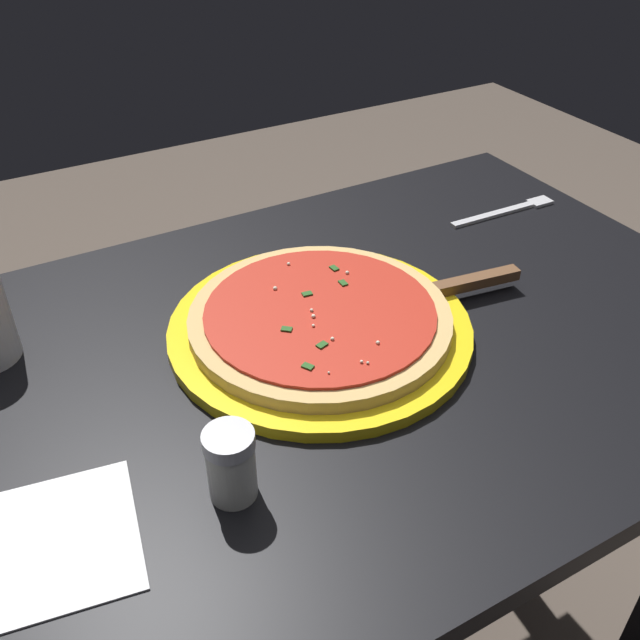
{
  "coord_description": "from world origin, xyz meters",
  "views": [
    {
      "loc": [
        -0.35,
        -0.55,
        1.28
      ],
      "look_at": [
        -0.02,
        0.02,
        0.8
      ],
      "focal_mm": 39.41,
      "sensor_mm": 36.0,
      "label": 1
    }
  ],
  "objects_px": {
    "fork": "(508,210)",
    "pizza_server": "(446,291)",
    "napkin_folded_right": "(46,545)",
    "serving_plate": "(320,329)",
    "pizza": "(320,317)",
    "parmesan_shaker": "(231,464)"
  },
  "relations": [
    {
      "from": "pizza",
      "to": "napkin_folded_right",
      "type": "xyz_separation_m",
      "value": [
        -0.35,
        -0.14,
        -0.02
      ]
    },
    {
      "from": "fork",
      "to": "parmesan_shaker",
      "type": "xyz_separation_m",
      "value": [
        -0.59,
        -0.3,
        0.04
      ]
    },
    {
      "from": "serving_plate",
      "to": "fork",
      "type": "xyz_separation_m",
      "value": [
        0.4,
        0.13,
        -0.0
      ]
    },
    {
      "from": "pizza",
      "to": "parmesan_shaker",
      "type": "xyz_separation_m",
      "value": [
        -0.18,
        -0.17,
        0.01
      ]
    },
    {
      "from": "fork",
      "to": "pizza",
      "type": "bearing_deg",
      "value": -162.4
    },
    {
      "from": "parmesan_shaker",
      "to": "pizza",
      "type": "bearing_deg",
      "value": 42.57
    },
    {
      "from": "pizza",
      "to": "napkin_folded_right",
      "type": "distance_m",
      "value": 0.38
    },
    {
      "from": "pizza_server",
      "to": "parmesan_shaker",
      "type": "bearing_deg",
      "value": -157.36
    },
    {
      "from": "napkin_folded_right",
      "to": "fork",
      "type": "relative_size",
      "value": 0.82
    },
    {
      "from": "serving_plate",
      "to": "pizza_server",
      "type": "height_order",
      "value": "pizza_server"
    },
    {
      "from": "fork",
      "to": "pizza_server",
      "type": "bearing_deg",
      "value": -147.5
    },
    {
      "from": "serving_plate",
      "to": "pizza_server",
      "type": "relative_size",
      "value": 1.59
    },
    {
      "from": "pizza_server",
      "to": "parmesan_shaker",
      "type": "xyz_separation_m",
      "value": [
        -0.35,
        -0.15,
        0.02
      ]
    },
    {
      "from": "pizza",
      "to": "pizza_server",
      "type": "relative_size",
      "value": 1.37
    },
    {
      "from": "pizza",
      "to": "napkin_folded_right",
      "type": "relative_size",
      "value": 2.0
    },
    {
      "from": "serving_plate",
      "to": "pizza",
      "type": "xyz_separation_m",
      "value": [
        -0.0,
        -0.0,
        0.02
      ]
    },
    {
      "from": "pizza_server",
      "to": "napkin_folded_right",
      "type": "relative_size",
      "value": 1.46
    },
    {
      "from": "napkin_folded_right",
      "to": "parmesan_shaker",
      "type": "bearing_deg",
      "value": -8.89
    },
    {
      "from": "napkin_folded_right",
      "to": "fork",
      "type": "bearing_deg",
      "value": 19.96
    },
    {
      "from": "pizza",
      "to": "fork",
      "type": "xyz_separation_m",
      "value": [
        0.4,
        0.13,
        -0.02
      ]
    },
    {
      "from": "pizza",
      "to": "parmesan_shaker",
      "type": "distance_m",
      "value": 0.25
    },
    {
      "from": "serving_plate",
      "to": "napkin_folded_right",
      "type": "bearing_deg",
      "value": -157.38
    }
  ]
}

